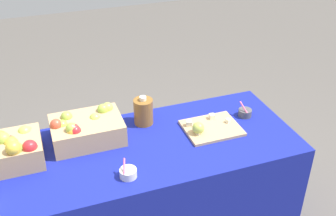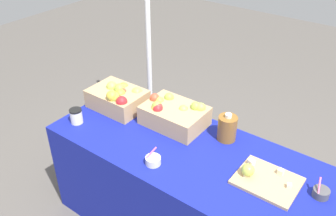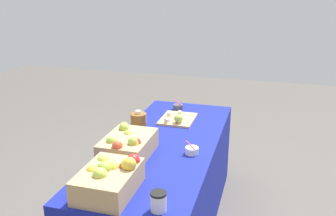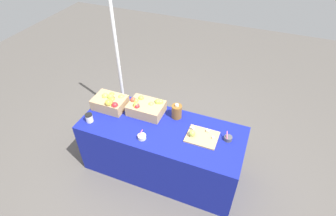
{
  "view_description": "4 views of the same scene",
  "coord_description": "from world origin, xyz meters",
  "px_view_note": "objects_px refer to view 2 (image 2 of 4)",
  "views": [
    {
      "loc": [
        -0.49,
        -1.87,
        2.17
      ],
      "look_at": [
        0.2,
        0.06,
        0.93
      ],
      "focal_mm": 43.6,
      "sensor_mm": 36.0,
      "label": 1
    },
    {
      "loc": [
        0.92,
        -1.51,
        2.18
      ],
      "look_at": [
        -0.2,
        0.0,
        0.98
      ],
      "focal_mm": 39.15,
      "sensor_mm": 36.0,
      "label": 2
    },
    {
      "loc": [
        -2.31,
        -0.69,
        1.83
      ],
      "look_at": [
        0.04,
        -0.02,
        0.99
      ],
      "focal_mm": 38.32,
      "sensor_mm": 36.0,
      "label": 3
    },
    {
      "loc": [
        0.87,
        -1.99,
        2.86
      ],
      "look_at": [
        0.07,
        0.02,
        1.04
      ],
      "focal_mm": 28.39,
      "sensor_mm": 36.0,
      "label": 4
    }
  ],
  "objects_px": {
    "cider_jug": "(227,128)",
    "sample_bowl_mid": "(321,193)",
    "cutting_board_front": "(264,178)",
    "coffee_cup": "(76,116)",
    "apple_crate_left": "(119,97)",
    "apple_crate_middle": "(174,114)",
    "sample_bowl_near": "(153,160)",
    "tent_pole": "(148,35)"
  },
  "relations": [
    {
      "from": "cider_jug",
      "to": "sample_bowl_mid",
      "type": "bearing_deg",
      "value": -12.73
    },
    {
      "from": "cutting_board_front",
      "to": "coffee_cup",
      "type": "height_order",
      "value": "coffee_cup"
    },
    {
      "from": "sample_bowl_mid",
      "to": "cider_jug",
      "type": "relative_size",
      "value": 0.54
    },
    {
      "from": "apple_crate_left",
      "to": "apple_crate_middle",
      "type": "distance_m",
      "value": 0.45
    },
    {
      "from": "apple_crate_left",
      "to": "sample_bowl_near",
      "type": "relative_size",
      "value": 3.98
    },
    {
      "from": "sample_bowl_near",
      "to": "cutting_board_front",
      "type": "bearing_deg",
      "value": 23.38
    },
    {
      "from": "sample_bowl_near",
      "to": "coffee_cup",
      "type": "distance_m",
      "value": 0.69
    },
    {
      "from": "sample_bowl_mid",
      "to": "tent_pole",
      "type": "height_order",
      "value": "tent_pole"
    },
    {
      "from": "apple_crate_left",
      "to": "cutting_board_front",
      "type": "height_order",
      "value": "apple_crate_left"
    },
    {
      "from": "cider_jug",
      "to": "tent_pole",
      "type": "bearing_deg",
      "value": 154.11
    },
    {
      "from": "apple_crate_middle",
      "to": "sample_bowl_near",
      "type": "relative_size",
      "value": 4.2
    },
    {
      "from": "apple_crate_left",
      "to": "coffee_cup",
      "type": "bearing_deg",
      "value": -108.1
    },
    {
      "from": "coffee_cup",
      "to": "tent_pole",
      "type": "bearing_deg",
      "value": 98.2
    },
    {
      "from": "apple_crate_left",
      "to": "sample_bowl_mid",
      "type": "height_order",
      "value": "apple_crate_left"
    },
    {
      "from": "sample_bowl_near",
      "to": "cider_jug",
      "type": "bearing_deg",
      "value": 64.12
    },
    {
      "from": "apple_crate_middle",
      "to": "cider_jug",
      "type": "distance_m",
      "value": 0.38
    },
    {
      "from": "cider_jug",
      "to": "sample_bowl_near",
      "type": "bearing_deg",
      "value": -115.88
    },
    {
      "from": "apple_crate_middle",
      "to": "sample_bowl_mid",
      "type": "bearing_deg",
      "value": -4.65
    },
    {
      "from": "apple_crate_middle",
      "to": "sample_bowl_mid",
      "type": "relative_size",
      "value": 4.04
    },
    {
      "from": "sample_bowl_near",
      "to": "cider_jug",
      "type": "xyz_separation_m",
      "value": [
        0.23,
        0.47,
        0.06
      ]
    },
    {
      "from": "apple_crate_middle",
      "to": "coffee_cup",
      "type": "bearing_deg",
      "value": -144.59
    },
    {
      "from": "sample_bowl_near",
      "to": "sample_bowl_mid",
      "type": "relative_size",
      "value": 0.96
    },
    {
      "from": "sample_bowl_near",
      "to": "tent_pole",
      "type": "relative_size",
      "value": 0.05
    },
    {
      "from": "cutting_board_front",
      "to": "cider_jug",
      "type": "distance_m",
      "value": 0.42
    },
    {
      "from": "cider_jug",
      "to": "coffee_cup",
      "type": "relative_size",
      "value": 1.82
    },
    {
      "from": "tent_pole",
      "to": "coffee_cup",
      "type": "bearing_deg",
      "value": -81.8
    },
    {
      "from": "tent_pole",
      "to": "apple_crate_left",
      "type": "bearing_deg",
      "value": -69.5
    },
    {
      "from": "cider_jug",
      "to": "cutting_board_front",
      "type": "bearing_deg",
      "value": -31.58
    },
    {
      "from": "apple_crate_middle",
      "to": "tent_pole",
      "type": "xyz_separation_m",
      "value": [
        -0.68,
        0.58,
        0.22
      ]
    },
    {
      "from": "sample_bowl_near",
      "to": "cider_jug",
      "type": "distance_m",
      "value": 0.53
    },
    {
      "from": "apple_crate_middle",
      "to": "tent_pole",
      "type": "bearing_deg",
      "value": 139.82
    },
    {
      "from": "sample_bowl_near",
      "to": "coffee_cup",
      "type": "xyz_separation_m",
      "value": [
        -0.69,
        0.02,
        0.03
      ]
    },
    {
      "from": "tent_pole",
      "to": "apple_crate_middle",
      "type": "bearing_deg",
      "value": -40.18
    },
    {
      "from": "apple_crate_left",
      "to": "coffee_cup",
      "type": "xyz_separation_m",
      "value": [
        -0.1,
        -0.32,
        -0.03
      ]
    },
    {
      "from": "cutting_board_front",
      "to": "coffee_cup",
      "type": "bearing_deg",
      "value": -169.74
    },
    {
      "from": "cutting_board_front",
      "to": "apple_crate_middle",
      "type": "bearing_deg",
      "value": 167.97
    },
    {
      "from": "cutting_board_front",
      "to": "sample_bowl_mid",
      "type": "relative_size",
      "value": 3.33
    },
    {
      "from": "sample_bowl_near",
      "to": "cider_jug",
      "type": "height_order",
      "value": "cider_jug"
    },
    {
      "from": "tent_pole",
      "to": "cutting_board_front",
      "type": "bearing_deg",
      "value": -27.38
    },
    {
      "from": "coffee_cup",
      "to": "sample_bowl_mid",
      "type": "bearing_deg",
      "value": 10.96
    },
    {
      "from": "apple_crate_left",
      "to": "sample_bowl_near",
      "type": "height_order",
      "value": "apple_crate_left"
    },
    {
      "from": "cutting_board_front",
      "to": "coffee_cup",
      "type": "relative_size",
      "value": 3.26
    }
  ]
}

